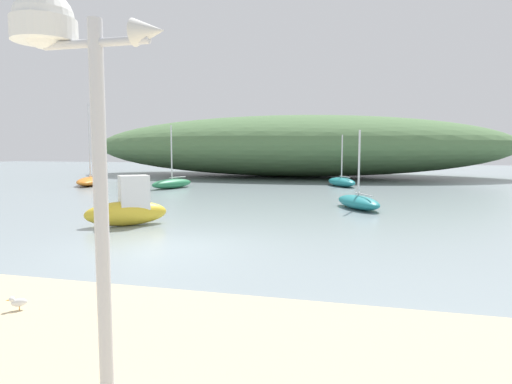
{
  "coord_description": "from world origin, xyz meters",
  "views": [
    {
      "loc": [
        4.74,
        -9.86,
        2.44
      ],
      "look_at": [
        0.63,
        6.04,
        0.82
      ],
      "focal_mm": 31.24,
      "sensor_mm": 36.0,
      "label": 1
    }
  ],
  "objects_px": {
    "seagull_upper_strand": "(18,302)",
    "sailboat_inner_mooring": "(358,202)",
    "sailboat_mid_channel": "(91,181)",
    "sailboat_by_sandbar": "(172,183)",
    "sailboat_centre_water": "(342,182)",
    "mast_structure": "(62,64)",
    "motorboat_outer_mooring": "(129,207)"
  },
  "relations": [
    {
      "from": "sailboat_mid_channel",
      "to": "sailboat_inner_mooring",
      "type": "height_order",
      "value": "sailboat_mid_channel"
    },
    {
      "from": "mast_structure",
      "to": "motorboat_outer_mooring",
      "type": "xyz_separation_m",
      "value": [
        -4.89,
        9.24,
        -2.56
      ]
    },
    {
      "from": "sailboat_centre_water",
      "to": "sailboat_inner_mooring",
      "type": "xyz_separation_m",
      "value": [
        1.34,
        -10.52,
        -0.02
      ]
    },
    {
      "from": "sailboat_inner_mooring",
      "to": "seagull_upper_strand",
      "type": "distance_m",
      "value": 13.98
    },
    {
      "from": "motorboat_outer_mooring",
      "to": "sailboat_by_sandbar",
      "type": "xyz_separation_m",
      "value": [
        -4.29,
        12.33,
        -0.26
      ]
    },
    {
      "from": "mast_structure",
      "to": "sailboat_mid_channel",
      "type": "distance_m",
      "value": 27.31
    },
    {
      "from": "sailboat_centre_water",
      "to": "seagull_upper_strand",
      "type": "height_order",
      "value": "sailboat_centre_water"
    },
    {
      "from": "mast_structure",
      "to": "sailboat_by_sandbar",
      "type": "relative_size",
      "value": 0.93
    },
    {
      "from": "seagull_upper_strand",
      "to": "motorboat_outer_mooring",
      "type": "bearing_deg",
      "value": 109.76
    },
    {
      "from": "sailboat_centre_water",
      "to": "sailboat_mid_channel",
      "type": "xyz_separation_m",
      "value": [
        -16.12,
        -3.18,
        -0.0
      ]
    },
    {
      "from": "sailboat_mid_channel",
      "to": "seagull_upper_strand",
      "type": "distance_m",
      "value": 24.53
    },
    {
      "from": "seagull_upper_strand",
      "to": "sailboat_by_sandbar",
      "type": "bearing_deg",
      "value": 109.41
    },
    {
      "from": "sailboat_centre_water",
      "to": "motorboat_outer_mooring",
      "type": "bearing_deg",
      "value": -108.94
    },
    {
      "from": "sailboat_mid_channel",
      "to": "motorboat_outer_mooring",
      "type": "bearing_deg",
      "value": -51.29
    },
    {
      "from": "sailboat_mid_channel",
      "to": "sailboat_centre_water",
      "type": "bearing_deg",
      "value": 11.17
    },
    {
      "from": "mast_structure",
      "to": "seagull_upper_strand",
      "type": "xyz_separation_m",
      "value": [
        -2.19,
        1.71,
        -2.81
      ]
    },
    {
      "from": "sailboat_by_sandbar",
      "to": "seagull_upper_strand",
      "type": "xyz_separation_m",
      "value": [
        7.0,
        -19.86,
        0.01
      ]
    },
    {
      "from": "sailboat_by_sandbar",
      "to": "sailboat_inner_mooring",
      "type": "height_order",
      "value": "sailboat_by_sandbar"
    },
    {
      "from": "sailboat_mid_channel",
      "to": "sailboat_by_sandbar",
      "type": "xyz_separation_m",
      "value": [
        6.23,
        -0.8,
        0.01
      ]
    },
    {
      "from": "mast_structure",
      "to": "sailboat_inner_mooring",
      "type": "height_order",
      "value": "mast_structure"
    },
    {
      "from": "mast_structure",
      "to": "sailboat_mid_channel",
      "type": "relative_size",
      "value": 0.67
    },
    {
      "from": "motorboat_outer_mooring",
      "to": "seagull_upper_strand",
      "type": "bearing_deg",
      "value": -70.24
    },
    {
      "from": "motorboat_outer_mooring",
      "to": "sailboat_inner_mooring",
      "type": "bearing_deg",
      "value": 39.88
    },
    {
      "from": "sailboat_centre_water",
      "to": "sailboat_mid_channel",
      "type": "distance_m",
      "value": 16.43
    },
    {
      "from": "sailboat_inner_mooring",
      "to": "seagull_upper_strand",
      "type": "height_order",
      "value": "sailboat_inner_mooring"
    },
    {
      "from": "mast_structure",
      "to": "motorboat_outer_mooring",
      "type": "height_order",
      "value": "mast_structure"
    },
    {
      "from": "sailboat_inner_mooring",
      "to": "seagull_upper_strand",
      "type": "xyz_separation_m",
      "value": [
        -4.23,
        -13.32,
        0.04
      ]
    },
    {
      "from": "mast_structure",
      "to": "sailboat_by_sandbar",
      "type": "distance_m",
      "value": 23.61
    },
    {
      "from": "mast_structure",
      "to": "seagull_upper_strand",
      "type": "distance_m",
      "value": 3.95
    },
    {
      "from": "seagull_upper_strand",
      "to": "sailboat_inner_mooring",
      "type": "bearing_deg",
      "value": 72.39
    },
    {
      "from": "sailboat_mid_channel",
      "to": "seagull_upper_strand",
      "type": "relative_size",
      "value": 21.63
    },
    {
      "from": "sailboat_centre_water",
      "to": "sailboat_by_sandbar",
      "type": "height_order",
      "value": "sailboat_by_sandbar"
    }
  ]
}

